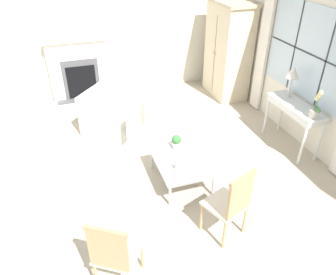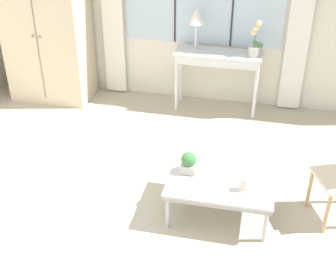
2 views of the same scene
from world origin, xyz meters
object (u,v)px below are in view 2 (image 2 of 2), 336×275
object	(u,v)px
table_lamp	(197,17)
potted_plant_small	(189,162)
armoire	(47,26)
armchair_upholstered	(5,209)
console_table	(218,60)
pillar_candle	(244,185)
potted_orchid	(255,43)
coffee_table	(221,181)

from	to	relation	value
table_lamp	potted_plant_small	distance (m)	2.31
armoire	armchair_upholstered	distance (m)	2.97
console_table	pillar_candle	world-z (taller)	console_table
potted_orchid	coffee_table	size ratio (longest dim) A/B	0.47
console_table	potted_orchid	size ratio (longest dim) A/B	2.41
console_table	pillar_candle	xyz separation A→B (m)	(0.54, -2.29, -0.25)
console_table	coffee_table	bearing A→B (deg)	-81.55
console_table	coffee_table	xyz separation A→B (m)	(0.32, -2.15, -0.35)
console_table	table_lamp	size ratio (longest dim) A/B	2.06
armchair_upholstered	coffee_table	size ratio (longest dim) A/B	1.30
table_lamp	pillar_candle	world-z (taller)	table_lamp
pillar_candle	potted_plant_small	bearing A→B (deg)	162.08
potted_plant_small	pillar_candle	size ratio (longest dim) A/B	1.57
potted_plant_small	potted_orchid	bearing A→B (deg)	77.70
armoire	table_lamp	xyz separation A→B (m)	(2.02, 0.15, 0.21)
table_lamp	coffee_table	xyz separation A→B (m)	(0.63, -2.20, -0.88)
potted_orchid	pillar_candle	distance (m)	2.32
armchair_upholstered	potted_plant_small	distance (m)	1.74
armchair_upholstered	coffee_table	xyz separation A→B (m)	(1.88, 0.72, 0.09)
armchair_upholstered	potted_plant_small	xyz separation A→B (m)	(1.55, 0.75, 0.23)
potted_orchid	pillar_candle	world-z (taller)	potted_orchid
pillar_candle	table_lamp	bearing A→B (deg)	109.85
armoire	potted_orchid	distance (m)	2.78
coffee_table	armchair_upholstered	bearing A→B (deg)	-159.05
table_lamp	armoire	bearing A→B (deg)	-175.63
armoire	pillar_candle	distance (m)	3.65
coffee_table	potted_plant_small	bearing A→B (deg)	173.79
armoire	coffee_table	xyz separation A→B (m)	(2.65, -2.05, -0.67)
armoire	potted_plant_small	bearing A→B (deg)	-40.93
armchair_upholstered	coffee_table	distance (m)	2.01
potted_orchid	pillar_candle	xyz separation A→B (m)	(0.09, -2.26, -0.53)
armoire	console_table	world-z (taller)	armoire
armoire	coffee_table	bearing A→B (deg)	-37.74
coffee_table	potted_plant_small	size ratio (longest dim) A/B	4.64
armoire	armchair_upholstered	size ratio (longest dim) A/B	1.59
coffee_table	pillar_candle	bearing A→B (deg)	-32.91
armchair_upholstered	potted_plant_small	size ratio (longest dim) A/B	6.01
table_lamp	armchair_upholstered	world-z (taller)	table_lamp
armchair_upholstered	table_lamp	bearing A→B (deg)	66.88
console_table	potted_orchid	bearing A→B (deg)	-4.10
table_lamp	coffee_table	distance (m)	2.46
armchair_upholstered	pillar_candle	distance (m)	2.18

